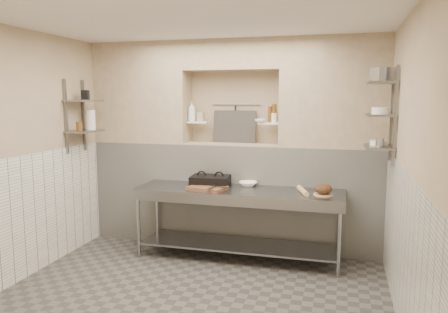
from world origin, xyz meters
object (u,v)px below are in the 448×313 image
(mixing_bowl, at_px, (248,184))
(bottle_soap, at_px, (192,111))
(cutting_board, at_px, (207,188))
(bread_loaf, at_px, (323,189))
(prep_table, at_px, (238,210))
(panini_press, at_px, (210,181))
(bowl_alcove, at_px, (261,121))
(jug_left, at_px, (90,120))
(rolling_pin, at_px, (303,191))

(mixing_bowl, bearing_deg, bottle_soap, 160.03)
(cutting_board, xyz_separation_m, bread_loaf, (1.41, 0.06, 0.05))
(prep_table, height_order, panini_press, panini_press)
(panini_press, bearing_deg, bowl_alcove, 29.57)
(jug_left, bearing_deg, bread_loaf, -1.02)
(jug_left, bearing_deg, prep_table, -0.30)
(mixing_bowl, bearing_deg, prep_table, -106.80)
(panini_press, distance_m, bread_loaf, 1.45)
(bread_loaf, relative_size, bottle_soap, 0.72)
(rolling_pin, distance_m, bread_loaf, 0.25)
(mixing_bowl, distance_m, rolling_pin, 0.77)
(panini_press, distance_m, jug_left, 1.83)
(cutting_board, height_order, bowl_alcove, bowl_alcove)
(cutting_board, relative_size, bread_loaf, 2.24)
(rolling_pin, xyz_separation_m, jug_left, (-2.85, 0.03, 0.81))
(prep_table, relative_size, cutting_board, 5.78)
(mixing_bowl, bearing_deg, bowl_alcove, 67.84)
(prep_table, distance_m, bottle_soap, 1.56)
(bottle_soap, bearing_deg, panini_press, -47.91)
(panini_press, xyz_separation_m, bowl_alcove, (0.58, 0.39, 0.77))
(cutting_board, distance_m, bread_loaf, 1.41)
(prep_table, bearing_deg, bowl_alcove, 70.39)
(bread_loaf, relative_size, jug_left, 0.77)
(bowl_alcove, distance_m, jug_left, 2.29)
(bowl_alcove, bearing_deg, panini_press, -146.14)
(bread_loaf, bearing_deg, panini_press, 173.50)
(bread_loaf, relative_size, bowl_alcove, 1.34)
(panini_press, height_order, bowl_alcove, bowl_alcove)
(panini_press, bearing_deg, jug_left, 179.49)
(cutting_board, xyz_separation_m, mixing_bowl, (0.44, 0.35, 0.01))
(panini_press, relative_size, bottle_soap, 1.86)
(cutting_board, bearing_deg, prep_table, 15.66)
(prep_table, bearing_deg, rolling_pin, -1.05)
(prep_table, bearing_deg, bottle_soap, 144.80)
(bread_loaf, height_order, bottle_soap, bottle_soap)
(prep_table, xyz_separation_m, bowl_alcove, (0.18, 0.51, 1.09))
(rolling_pin, relative_size, bread_loaf, 2.06)
(rolling_pin, height_order, bottle_soap, bottle_soap)
(mixing_bowl, bearing_deg, bread_loaf, -16.74)
(bowl_alcove, bearing_deg, cutting_board, -131.96)
(cutting_board, height_order, bottle_soap, bottle_soap)
(prep_table, bearing_deg, cutting_board, -164.34)
(panini_press, relative_size, jug_left, 1.98)
(panini_press, distance_m, rolling_pin, 1.21)
(mixing_bowl, bearing_deg, jug_left, -173.66)
(panini_press, height_order, mixing_bowl, panini_press)
(prep_table, distance_m, jug_left, 2.33)
(cutting_board, distance_m, rolling_pin, 1.17)
(bowl_alcove, bearing_deg, jug_left, -167.42)
(panini_press, bearing_deg, rolling_pin, -10.69)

